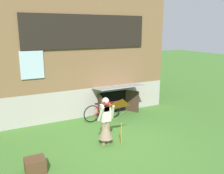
% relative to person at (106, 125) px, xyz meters
% --- Properties ---
extents(ground_plane, '(60.00, 60.00, 0.00)m').
position_rel_person_xyz_m(ground_plane, '(0.48, -0.16, -0.71)').
color(ground_plane, '#3D6B28').
extents(log_house, '(8.02, 5.68, 5.38)m').
position_rel_person_xyz_m(log_house, '(0.48, 5.12, 1.98)').
color(log_house, '#9E998E').
rests_on(log_house, ground_plane).
extents(person, '(0.61, 0.53, 1.69)m').
position_rel_person_xyz_m(person, '(0.00, 0.00, 0.00)').
color(person, '#7F6B51').
rests_on(person, ground_plane).
extents(kite, '(0.95, 1.00, 1.62)m').
position_rel_person_xyz_m(kite, '(0.33, -0.56, 0.62)').
color(kite, orange).
rests_on(kite, ground_plane).
extents(bicycle_red, '(1.80, 0.12, 0.82)m').
position_rel_person_xyz_m(bicycle_red, '(0.85, 2.14, -0.32)').
color(bicycle_red, black).
rests_on(bicycle_red, ground_plane).
extents(wooden_crate, '(0.55, 0.47, 0.41)m').
position_rel_person_xyz_m(wooden_crate, '(-2.48, -0.63, -0.51)').
color(wooden_crate, '#4C331E').
rests_on(wooden_crate, ground_plane).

